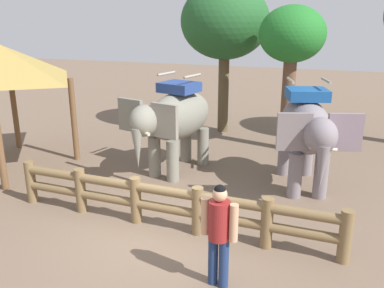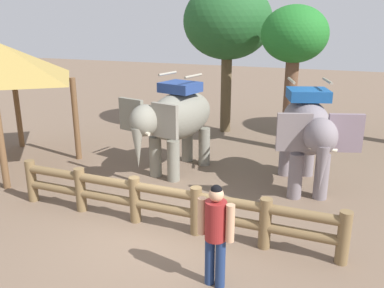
{
  "view_description": "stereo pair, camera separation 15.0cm",
  "coord_description": "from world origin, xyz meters",
  "px_view_note": "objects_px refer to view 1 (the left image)",
  "views": [
    {
      "loc": [
        3.18,
        -7.01,
        4.38
      ],
      "look_at": [
        0.0,
        1.98,
        1.4
      ],
      "focal_mm": 38.34,
      "sensor_mm": 36.0,
      "label": 1
    },
    {
      "loc": [
        3.32,
        -6.96,
        4.38
      ],
      "look_at": [
        0.0,
        1.98,
        1.4
      ],
      "focal_mm": 38.34,
      "sensor_mm": 36.0,
      "label": 2
    }
  ],
  "objects_px": {
    "tree_far_left": "(292,39)",
    "tourist_woman_in_black": "(219,229)",
    "log_fence": "(166,202)",
    "thatched_shelter": "(0,64)",
    "elephant_center": "(306,130)",
    "elephant_near_left": "(175,119)",
    "tree_back_center": "(225,22)"
  },
  "relations": [
    {
      "from": "elephant_center",
      "to": "elephant_near_left",
      "type": "bearing_deg",
      "value": -179.52
    },
    {
      "from": "tourist_woman_in_black",
      "to": "thatched_shelter",
      "type": "distance_m",
      "value": 8.59
    },
    {
      "from": "thatched_shelter",
      "to": "tree_back_center",
      "type": "height_order",
      "value": "tree_back_center"
    },
    {
      "from": "log_fence",
      "to": "tourist_woman_in_black",
      "type": "xyz_separation_m",
      "value": [
        1.61,
        -1.53,
        0.46
      ]
    },
    {
      "from": "log_fence",
      "to": "elephant_near_left",
      "type": "relative_size",
      "value": 2.19
    },
    {
      "from": "elephant_center",
      "to": "thatched_shelter",
      "type": "distance_m",
      "value": 8.72
    },
    {
      "from": "tree_far_left",
      "to": "tree_back_center",
      "type": "distance_m",
      "value": 3.07
    },
    {
      "from": "tourist_woman_in_black",
      "to": "tree_back_center",
      "type": "height_order",
      "value": "tree_back_center"
    },
    {
      "from": "elephant_center",
      "to": "tree_back_center",
      "type": "xyz_separation_m",
      "value": [
        -3.51,
        4.82,
        2.54
      ]
    },
    {
      "from": "thatched_shelter",
      "to": "log_fence",
      "type": "bearing_deg",
      "value": -18.71
    },
    {
      "from": "log_fence",
      "to": "tree_far_left",
      "type": "relative_size",
      "value": 1.57
    },
    {
      "from": "elephant_center",
      "to": "tree_far_left",
      "type": "distance_m",
      "value": 4.01
    },
    {
      "from": "tree_far_left",
      "to": "tourist_woman_in_black",
      "type": "bearing_deg",
      "value": -90.62
    },
    {
      "from": "elephant_near_left",
      "to": "tree_back_center",
      "type": "distance_m",
      "value": 5.48
    },
    {
      "from": "log_fence",
      "to": "tree_back_center",
      "type": "xyz_separation_m",
      "value": [
        -0.94,
        7.99,
        3.55
      ]
    },
    {
      "from": "thatched_shelter",
      "to": "tree_back_center",
      "type": "xyz_separation_m",
      "value": [
        5.01,
        5.97,
        1.07
      ]
    },
    {
      "from": "log_fence",
      "to": "thatched_shelter",
      "type": "distance_m",
      "value": 6.75
    },
    {
      "from": "tourist_woman_in_black",
      "to": "thatched_shelter",
      "type": "relative_size",
      "value": 0.45
    },
    {
      "from": "log_fence",
      "to": "tree_far_left",
      "type": "height_order",
      "value": "tree_far_left"
    },
    {
      "from": "tree_back_center",
      "to": "elephant_near_left",
      "type": "bearing_deg",
      "value": -91.06
    },
    {
      "from": "tourist_woman_in_black",
      "to": "tree_far_left",
      "type": "bearing_deg",
      "value": 89.38
    },
    {
      "from": "thatched_shelter",
      "to": "tree_far_left",
      "type": "relative_size",
      "value": 0.87
    },
    {
      "from": "log_fence",
      "to": "tourist_woman_in_black",
      "type": "distance_m",
      "value": 2.27
    },
    {
      "from": "elephant_near_left",
      "to": "thatched_shelter",
      "type": "bearing_deg",
      "value": -167.15
    },
    {
      "from": "tourist_woman_in_black",
      "to": "log_fence",
      "type": "bearing_deg",
      "value": 136.32
    },
    {
      "from": "elephant_near_left",
      "to": "tree_far_left",
      "type": "xyz_separation_m",
      "value": [
        2.72,
        3.35,
        2.08
      ]
    },
    {
      "from": "elephant_center",
      "to": "tree_far_left",
      "type": "bearing_deg",
      "value": 104.81
    },
    {
      "from": "elephant_near_left",
      "to": "elephant_center",
      "type": "distance_m",
      "value": 3.6
    },
    {
      "from": "log_fence",
      "to": "tourist_woman_in_black",
      "type": "height_order",
      "value": "tourist_woman_in_black"
    },
    {
      "from": "log_fence",
      "to": "tree_back_center",
      "type": "bearing_deg",
      "value": 96.69
    },
    {
      "from": "thatched_shelter",
      "to": "tree_far_left",
      "type": "height_order",
      "value": "tree_far_left"
    },
    {
      "from": "thatched_shelter",
      "to": "elephant_center",
      "type": "bearing_deg",
      "value": 7.7
    }
  ]
}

